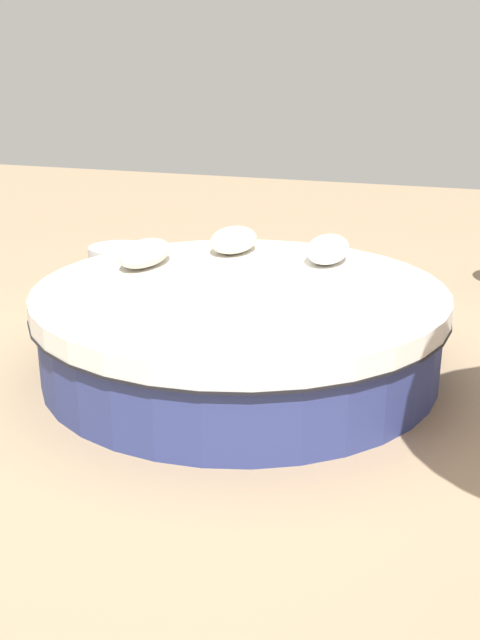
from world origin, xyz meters
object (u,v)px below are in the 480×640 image
(round_bed, at_px, (240,327))
(throw_pillow_1, at_px, (234,240))
(throw_pillow_2, at_px, (145,253))
(side_table, at_px, (119,271))
(throw_pillow_0, at_px, (328,249))

(round_bed, bearing_deg, throw_pillow_1, -157.10)
(throw_pillow_2, bearing_deg, throw_pillow_1, 142.07)
(round_bed, height_order, side_table, round_bed)
(throw_pillow_2, relative_size, side_table, 1.10)
(round_bed, height_order, throw_pillow_2, throw_pillow_2)
(side_table, bearing_deg, throw_pillow_1, 74.01)
(throw_pillow_1, bearing_deg, throw_pillow_0, 85.25)
(throw_pillow_0, xyz_separation_m, throw_pillow_1, (-0.06, -0.72, -0.00))
(round_bed, xyz_separation_m, side_table, (-1.14, -1.49, -0.07))
(throw_pillow_0, relative_size, throw_pillow_2, 0.90)
(round_bed, distance_m, throw_pillow_2, 0.89)
(round_bed, height_order, throw_pillow_0, throw_pillow_0)
(round_bed, relative_size, throw_pillow_0, 5.26)
(round_bed, xyz_separation_m, throw_pillow_0, (-0.75, 0.38, 0.37))
(throw_pillow_2, bearing_deg, throw_pillow_0, 113.50)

